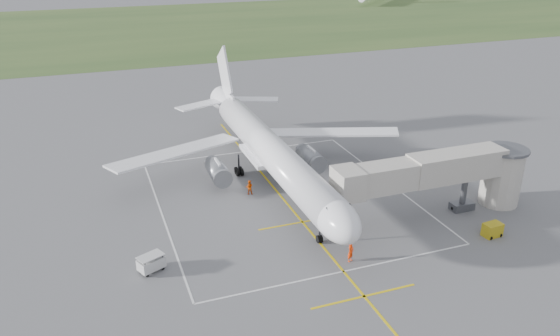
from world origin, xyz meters
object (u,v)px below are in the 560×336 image
object	(u,v)px
gpu_unit	(492,230)
baggage_cart	(151,263)
ramp_worker_wing	(249,187)
airliner	(269,150)
ramp_worker_nose	(351,252)
jet_bridge	(449,174)

from	to	relation	value
gpu_unit	baggage_cart	size ratio (longest dim) A/B	0.74
ramp_worker_wing	airliner	bearing A→B (deg)	-128.48
ramp_worker_wing	ramp_worker_nose	bearing A→B (deg)	123.92
jet_bridge	baggage_cart	size ratio (longest dim) A/B	8.67
ramp_worker_wing	jet_bridge	bearing A→B (deg)	166.20
jet_bridge	gpu_unit	distance (m)	7.35
gpu_unit	ramp_worker_wing	size ratio (longest dim) A/B	1.13
baggage_cart	airliner	bearing A→B (deg)	17.08
gpu_unit	ramp_worker_nose	world-z (taller)	ramp_worker_nose
baggage_cart	ramp_worker_nose	bearing A→B (deg)	-39.18
ramp_worker_nose	ramp_worker_wing	distance (m)	17.85
airliner	jet_bridge	size ratio (longest dim) A/B	2.00
jet_bridge	baggage_cart	world-z (taller)	jet_bridge
airliner	ramp_worker_wing	bearing A→B (deg)	-147.10
baggage_cart	gpu_unit	bearing A→B (deg)	-33.61
airliner	baggage_cart	world-z (taller)	airliner
ramp_worker_wing	gpu_unit	bearing A→B (deg)	157.34
jet_bridge	ramp_worker_nose	world-z (taller)	jet_bridge
airliner	ramp_worker_wing	xyz separation A→B (m)	(-3.33, -2.15, -3.50)
airliner	ramp_worker_wing	world-z (taller)	airliner
jet_bridge	gpu_unit	xyz separation A→B (m)	(1.51, -5.95, -4.04)
airliner	gpu_unit	size ratio (longest dim) A/B	23.30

